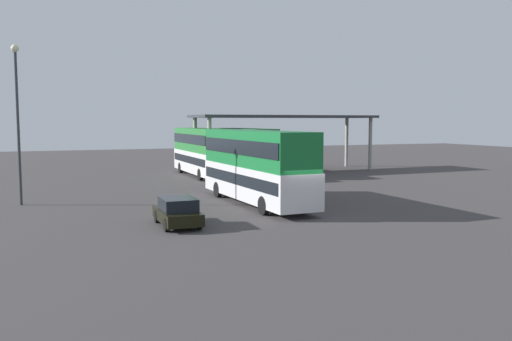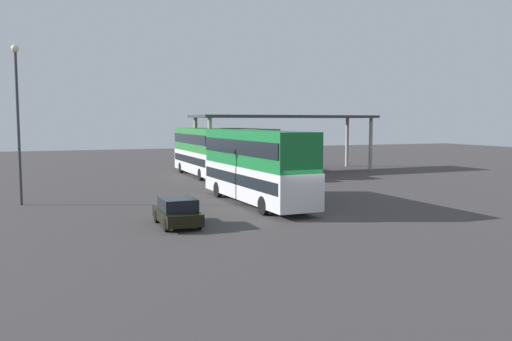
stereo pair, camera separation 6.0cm
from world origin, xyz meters
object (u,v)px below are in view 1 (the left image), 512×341
at_px(double_decker_main, 256,164).
at_px(double_decker_near_canopy, 201,150).
at_px(double_decker_mid_row, 244,149).
at_px(lamppost_tall, 17,107).
at_px(parked_hatchback, 178,212).

bearing_deg(double_decker_main, double_decker_near_canopy, -6.95).
bearing_deg(double_decker_near_canopy, double_decker_main, 175.28).
xyz_separation_m(double_decker_near_canopy, double_decker_mid_row, (4.13, 0.07, -0.02)).
height_order(double_decker_mid_row, lamppost_tall, lamppost_tall).
bearing_deg(double_decker_main, parked_hatchback, 127.32).
distance_m(double_decker_main, parked_hatchback, 7.81).
bearing_deg(parked_hatchback, double_decker_mid_row, -27.56).
xyz_separation_m(double_decker_main, parked_hatchback, (-5.86, -4.86, -1.72)).
bearing_deg(parked_hatchback, double_decker_near_canopy, -18.41).
relative_size(double_decker_main, double_decker_mid_row, 1.14).
xyz_separation_m(parked_hatchback, double_decker_mid_row, (11.34, 21.72, 1.65)).
relative_size(parked_hatchback, double_decker_mid_row, 0.36).
distance_m(double_decker_main, double_decker_mid_row, 17.73).
bearing_deg(lamppost_tall, double_decker_mid_row, 33.43).
bearing_deg(double_decker_main, lamppost_tall, 67.88).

